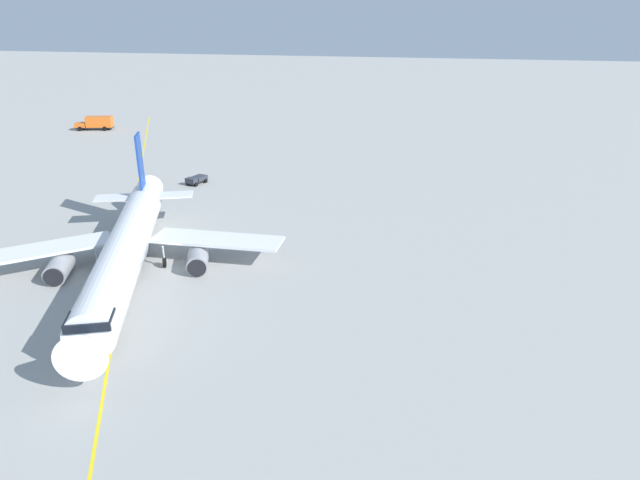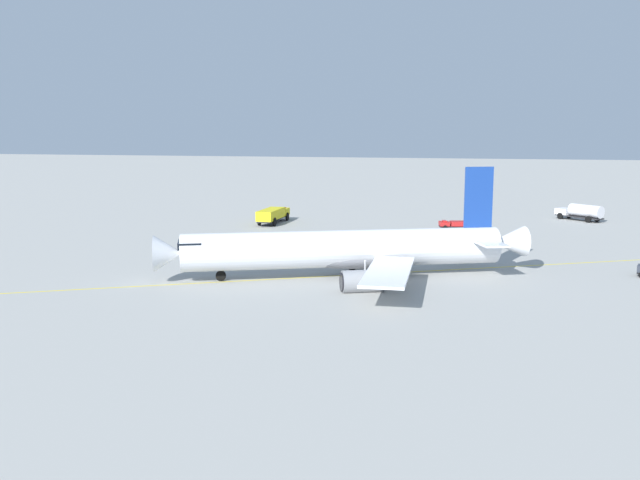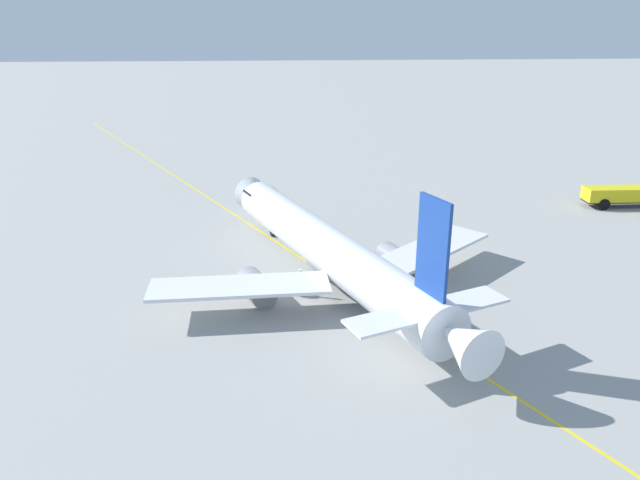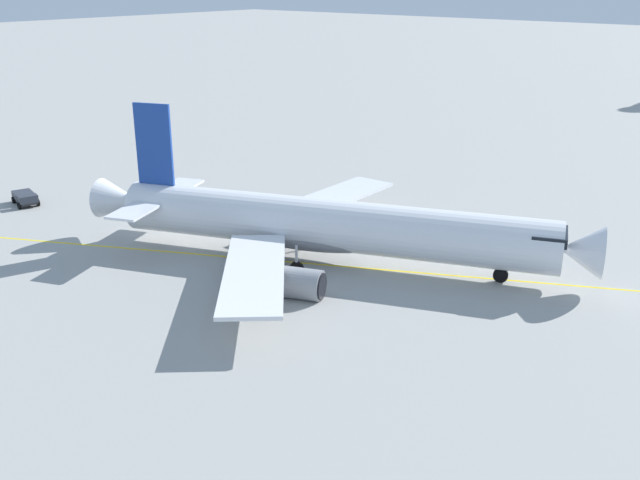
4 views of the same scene
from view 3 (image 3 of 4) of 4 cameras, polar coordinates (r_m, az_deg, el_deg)
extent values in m
plane|color=#9E9E99|center=(50.92, -2.35, -5.67)|extent=(600.00, 600.00, 0.00)
cylinder|color=white|center=(53.25, 0.66, -0.81)|extent=(16.39, 33.45, 4.00)
cone|color=white|center=(69.30, -6.24, 4.14)|extent=(4.64, 4.19, 3.80)
cone|color=white|center=(38.96, 13.33, -9.33)|extent=(4.63, 4.97, 3.40)
cube|color=black|center=(67.07, -5.61, 4.41)|extent=(4.04, 3.48, 0.70)
ellipsoid|color=slate|center=(52.25, 1.50, -2.54)|extent=(7.91, 12.84, 2.20)
cube|color=#193D93|center=(39.34, 10.68, -0.70)|extent=(1.40, 3.06, 6.67)
cube|color=white|center=(39.41, 6.24, -7.66)|extent=(5.78, 4.33, 0.20)
cube|color=white|center=(43.10, 13.94, -5.61)|extent=(5.78, 4.33, 0.20)
cube|color=white|center=(47.96, -7.64, -4.39)|extent=(14.36, 4.51, 0.28)
cube|color=white|center=(55.86, 10.32, -0.88)|extent=(13.37, 12.49, 0.28)
cylinder|color=gray|center=(50.93, -6.05, -4.49)|extent=(3.61, 4.66, 2.25)
cylinder|color=black|center=(52.75, -6.86, -3.61)|extent=(1.84, 0.85, 1.92)
cylinder|color=gray|center=(56.76, 7.27, -1.86)|extent=(3.61, 4.66, 2.25)
cylinder|color=black|center=(58.40, 6.15, -1.16)|extent=(1.84, 0.85, 1.92)
cylinder|color=#9EA0A5|center=(65.03, -4.55, 1.60)|extent=(0.20, 0.20, 1.86)
cylinder|color=black|center=(65.33, -4.53, 0.82)|extent=(0.68, 1.13, 1.10)
cylinder|color=#9EA0A5|center=(51.09, -1.89, -3.74)|extent=(0.20, 0.20, 1.86)
cylinder|color=black|center=(51.48, -1.88, -4.69)|extent=(0.68, 1.13, 1.10)
cylinder|color=#9EA0A5|center=(54.00, 4.70, -2.43)|extent=(0.20, 0.20, 1.86)
cylinder|color=black|center=(54.36, 4.67, -3.33)|extent=(0.68, 1.13, 1.10)
cube|color=#232326|center=(84.66, 27.03, 3.37)|extent=(10.67, 2.52, 0.20)
cube|color=yellow|center=(83.80, 26.36, 3.97)|extent=(8.08, 2.84, 1.60)
cylinder|color=black|center=(84.16, 24.59, 3.60)|extent=(1.41, 0.32, 1.40)
cylinder|color=black|center=(81.95, 25.39, 3.06)|extent=(1.41, 0.32, 1.40)
cube|color=yellow|center=(55.67, 0.63, -3.29)|extent=(89.24, 176.17, 0.01)
camera|label=1|loc=(100.21, -21.26, 20.95)|focal=31.65mm
camera|label=2|loc=(77.01, -66.85, 3.35)|focal=39.18mm
camera|label=4|loc=(94.72, 26.13, 17.95)|focal=40.75mm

